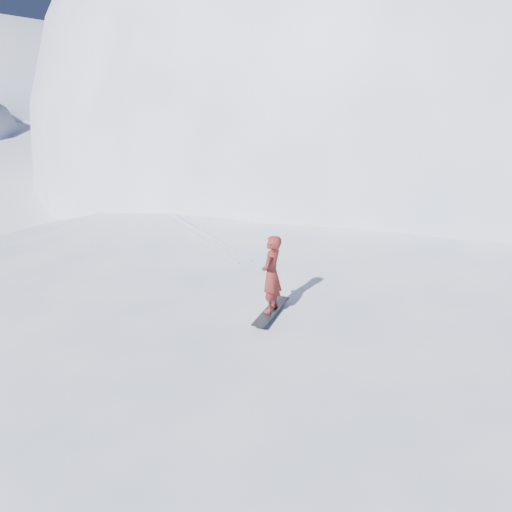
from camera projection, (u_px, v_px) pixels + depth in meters
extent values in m
plane|color=white|center=(322.00, 368.00, 14.22)|extent=(400.00, 400.00, 0.00)
ellipsoid|color=white|center=(305.00, 315.00, 17.16)|extent=(36.00, 28.00, 4.80)
ellipsoid|color=white|center=(399.00, 159.00, 44.27)|extent=(60.00, 56.00, 56.00)
ellipsoid|color=white|center=(310.00, 185.00, 34.95)|extent=(28.00, 24.00, 18.00)
ellipsoid|color=white|center=(207.00, 454.00, 11.12)|extent=(6.00, 5.40, 0.80)
ellipsoid|color=white|center=(198.00, 294.00, 18.72)|extent=(7.00, 6.30, 1.00)
ellipsoid|color=white|center=(427.00, 278.00, 20.09)|extent=(4.00, 3.60, 0.60)
cube|color=black|center=(271.00, 311.00, 12.31)|extent=(1.45, 1.43, 0.03)
imported|color=maroon|center=(271.00, 274.00, 11.94)|extent=(0.83, 0.83, 1.94)
cube|color=silver|center=(197.00, 235.00, 17.61)|extent=(1.05, 5.93, 0.04)
cube|color=silver|center=(208.00, 234.00, 17.75)|extent=(1.12, 5.92, 0.04)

